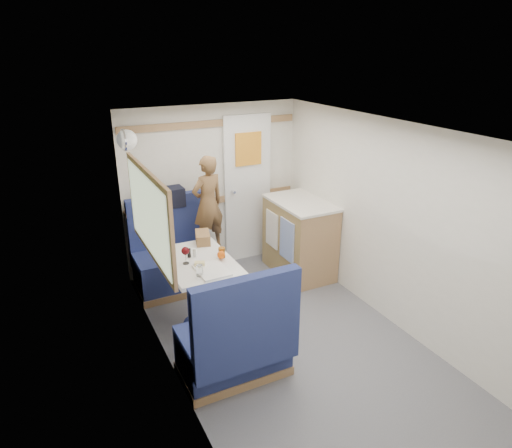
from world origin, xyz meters
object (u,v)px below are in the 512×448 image
dome_light (127,140)px  orange_fruit (221,255)px  galley_counter (299,237)px  cheese_block (200,264)px  bench_far (174,263)px  tray (212,270)px  tumbler_left (200,271)px  beer_glass (222,252)px  bread_loaf (203,237)px  wine_glass (185,252)px  dinette_table (199,274)px  pepper_grinder (189,253)px  person (208,204)px  duffel_bag (164,198)px  bench_near (236,347)px  salt_grinder (195,253)px

dome_light → orange_fruit: size_ratio=2.63×
galley_counter → cheese_block: (-1.50, -0.69, 0.29)m
bench_far → tray: size_ratio=3.05×
tumbler_left → orange_fruit: bearing=35.2°
dome_light → tumbler_left: bearing=-75.7°
bench_far → beer_glass: size_ratio=10.46×
tray → bread_loaf: bread_loaf is taller
cheese_block → wine_glass: wine_glass is taller
galley_counter → bread_loaf: bearing=-172.2°
bench_far → orange_fruit: (0.19, -0.97, 0.48)m
galley_counter → beer_glass: size_ratio=9.17×
wine_glass → dinette_table: bearing=9.0°
galley_counter → tray: 1.68m
orange_fruit → wine_glass: 0.34m
bench_far → wine_glass: bench_far is taller
beer_glass → pepper_grinder: 0.31m
tumbler_left → beer_glass: 0.41m
orange_fruit → dinette_table: bearing=152.5°
tray → beer_glass: beer_glass is taller
orange_fruit → wine_glass: size_ratio=0.45×
galley_counter → person: size_ratio=0.85×
bench_far → person: size_ratio=0.97×
dinette_table → duffel_bag: size_ratio=2.04×
bench_far → orange_fruit: bearing=-78.6°
person → tray: bearing=55.8°
person → dome_light: bearing=-21.4°
dinette_table → dome_light: dome_light is taller
bench_near → galley_counter: 2.04m
bench_far → bread_loaf: bearing=-69.2°
bench_far → person: (0.40, -0.11, 0.69)m
tray → wine_glass: 0.32m
orange_fruit → pepper_grinder: bearing=141.6°
duffel_bag → orange_fruit: duffel_bag is taller
pepper_grinder → duffel_bag: bearing=86.7°
dinette_table → cheese_block: bearing=-104.3°
person → pepper_grinder: 0.83m
orange_fruit → salt_grinder: bearing=137.5°
dome_light → wine_glass: 1.28m
cheese_block → beer_glass: bearing=20.9°
bench_near → wine_glass: size_ratio=6.25×
bench_far → tumbler_left: 1.26m
bench_far → dome_light: size_ratio=5.25×
orange_fruit → wine_glass: bearing=165.8°
bench_far → beer_glass: (0.23, -0.91, 0.47)m
dinette_table → galley_counter: galley_counter is taller
dinette_table → cheese_block: cheese_block is taller
dome_light → person: bearing=-6.7°
wine_glass → salt_grinder: wine_glass is taller
salt_grinder → bench_far: bearing=89.6°
duffel_bag → cheese_block: 1.29m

